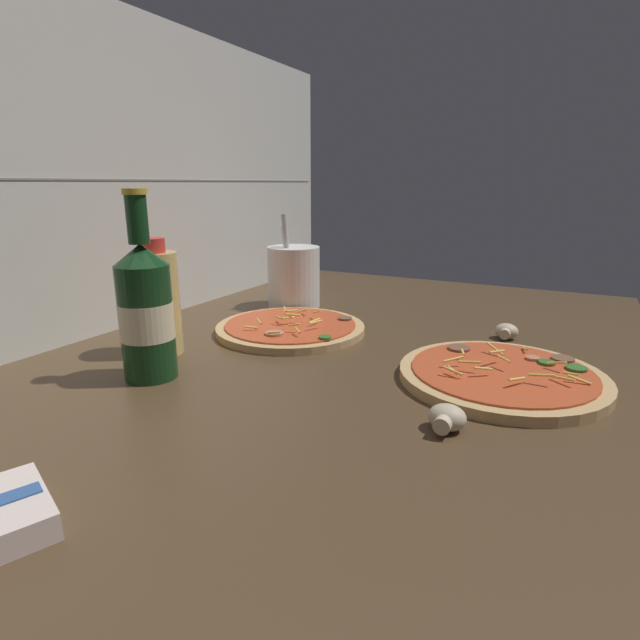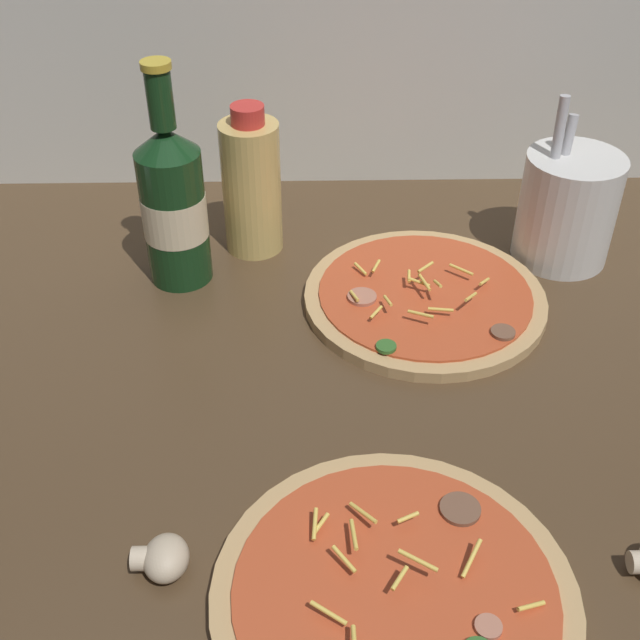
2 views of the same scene
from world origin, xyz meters
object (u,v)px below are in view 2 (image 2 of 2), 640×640
pizza_far (424,298)px  utensil_crock (567,208)px  pizza_near (395,596)px  mushroom_right (163,558)px  beer_bottle (173,204)px  oil_bottle (252,185)px

pizza_far → utensil_crock: (17.89, 9.78, 6.02)cm
pizza_near → mushroom_right: size_ratio=6.24×
pizza_near → utensil_crock: bearing=62.8°
pizza_near → pizza_far: pizza_far is taller
pizza_near → beer_bottle: 50.55cm
pizza_near → utensil_crock: size_ratio=1.37×
oil_bottle → utensil_crock: utensil_crock is taller
beer_bottle → utensil_crock: beer_bottle is taller
beer_bottle → pizza_near: bearing=-64.4°
pizza_near → pizza_far: 39.26cm
oil_bottle → mushroom_right: (-5.06, -48.04, -7.10)cm
pizza_near → oil_bottle: (-13.01, 51.39, 7.74)cm
mushroom_right → utensil_crock: (42.96, 45.06, 5.31)cm
pizza_far → oil_bottle: 24.99cm
pizza_far → mushroom_right: 43.29cm
utensil_crock → mushroom_right: bearing=-133.6°
pizza_near → mushroom_right: bearing=169.5°
beer_bottle → oil_bottle: beer_bottle is taller
pizza_far → oil_bottle: size_ratio=1.48×
pizza_near → utensil_crock: utensil_crock is taller
beer_bottle → mushroom_right: bearing=-85.3°
beer_bottle → utensil_crock: (46.39, 3.55, -3.04)cm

